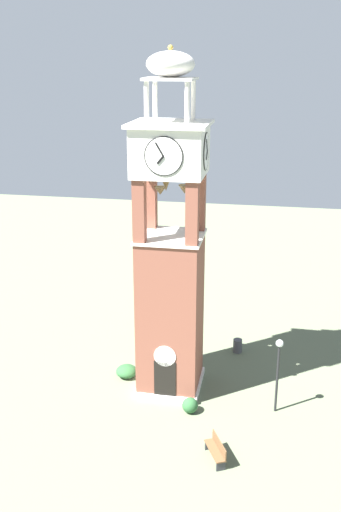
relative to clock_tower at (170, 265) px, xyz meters
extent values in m
plane|color=#5B664C|center=(0.00, 0.00, -6.76)|extent=(80.00, 80.00, 0.00)
cube|color=brown|center=(0.00, 0.00, -2.69)|extent=(3.00, 3.00, 8.15)
cube|color=silver|center=(0.00, 0.00, -6.59)|extent=(3.20, 3.20, 0.35)
cube|color=black|center=(0.00, -1.51, -5.61)|extent=(1.10, 0.04, 2.20)
cylinder|color=silver|center=(0.00, -1.51, -4.21)|extent=(1.10, 0.04, 1.10)
cube|color=brown|center=(-1.22, -1.22, 2.92)|extent=(0.56, 0.56, 3.07)
cube|color=brown|center=(1.22, -1.22, 2.92)|extent=(0.56, 0.56, 3.07)
cube|color=brown|center=(-1.22, 1.22, 2.92)|extent=(0.56, 0.56, 3.07)
cube|color=brown|center=(1.22, 1.22, 2.92)|extent=(0.56, 0.56, 3.07)
cube|color=silver|center=(0.00, 0.00, 1.44)|extent=(3.16, 3.16, 0.12)
cone|color=brown|center=(0.67, -0.05, 3.80)|extent=(0.57, 0.57, 0.41)
cone|color=brown|center=(-0.33, 0.59, 3.80)|extent=(0.38, 0.38, 0.52)
cone|color=brown|center=(-0.38, -0.56, 3.80)|extent=(0.56, 0.56, 0.37)
cube|color=silver|center=(0.00, 0.00, 5.57)|extent=(3.24, 3.24, 2.23)
cylinder|color=white|center=(0.00, -1.64, 5.57)|extent=(1.70, 0.05, 1.70)
torus|color=black|center=(0.00, -1.64, 5.57)|extent=(1.72, 0.06, 1.72)
cube|color=black|center=(-0.14, -1.70, 5.40)|extent=(0.34, 0.03, 0.38)
cube|color=black|center=(-0.17, -1.70, 5.86)|extent=(0.40, 0.03, 0.62)
cylinder|color=white|center=(0.00, 1.64, 5.57)|extent=(1.70, 0.05, 1.70)
torus|color=black|center=(0.00, 1.64, 5.57)|extent=(1.72, 0.06, 1.72)
cube|color=black|center=(-0.14, 1.70, 5.40)|extent=(0.34, 0.03, 0.38)
cube|color=black|center=(-0.17, 1.70, 5.86)|extent=(0.40, 0.03, 0.62)
cylinder|color=white|center=(-1.64, 0.00, 5.57)|extent=(0.05, 1.70, 1.70)
torus|color=black|center=(-1.64, 0.00, 5.57)|extent=(0.06, 1.72, 1.72)
cube|color=black|center=(-1.70, -0.13, 5.40)|extent=(0.03, 0.34, 0.38)
cube|color=black|center=(-1.70, -0.17, 5.86)|extent=(0.03, 0.40, 0.62)
cylinder|color=white|center=(1.64, 0.00, 5.57)|extent=(0.05, 1.70, 1.70)
torus|color=black|center=(1.64, 0.00, 5.57)|extent=(0.06, 1.72, 1.72)
cube|color=black|center=(1.70, -0.13, 5.40)|extent=(0.03, 0.34, 0.38)
cube|color=black|center=(1.70, -0.17, 5.86)|extent=(0.03, 0.40, 0.62)
cube|color=silver|center=(0.00, 0.00, 6.76)|extent=(3.60, 3.60, 0.16)
cylinder|color=silver|center=(-0.89, -0.89, 7.74)|extent=(0.22, 0.22, 1.80)
cylinder|color=silver|center=(0.89, -0.89, 7.74)|extent=(0.22, 0.22, 1.80)
cylinder|color=silver|center=(-0.89, 0.89, 7.74)|extent=(0.22, 0.22, 1.80)
cylinder|color=silver|center=(0.89, 0.89, 7.74)|extent=(0.22, 0.22, 1.80)
cube|color=silver|center=(0.00, 0.00, 8.70)|extent=(2.22, 2.22, 0.12)
ellipsoid|color=silver|center=(0.00, 0.00, 9.32)|extent=(2.14, 2.14, 1.11)
sphere|color=#B79338|center=(0.00, 0.00, 10.00)|extent=(0.24, 0.24, 0.24)
cube|color=brown|center=(2.95, -5.46, -6.31)|extent=(1.10, 1.63, 0.06)
cube|color=brown|center=(3.12, -5.37, -6.03)|extent=(0.75, 1.46, 0.44)
cube|color=#2D2D33|center=(3.27, -6.10, -6.55)|extent=(0.39, 0.25, 0.42)
cube|color=#2D2D33|center=(2.63, -4.81, -6.55)|extent=(0.39, 0.25, 0.42)
cylinder|color=black|center=(5.45, -1.33, -5.01)|extent=(0.12, 0.12, 3.50)
sphere|color=silver|center=(5.45, -1.33, -3.08)|extent=(0.36, 0.36, 0.36)
cylinder|color=#4C4C51|center=(3.19, 4.30, -6.36)|extent=(0.52, 0.52, 0.80)
ellipsoid|color=#28562D|center=(-2.49, 0.43, -6.44)|extent=(1.13, 1.13, 0.64)
ellipsoid|color=#28562D|center=(1.37, -2.20, -6.38)|extent=(0.77, 0.77, 0.76)
camera|label=1|loc=(4.82, -25.94, 9.60)|focal=40.34mm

